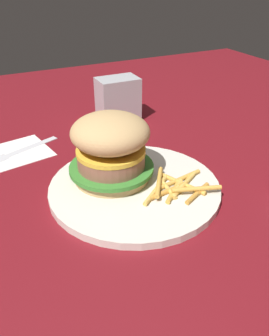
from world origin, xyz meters
The scene contains 7 objects.
ground_plane centered at (0.00, 0.00, 0.00)m, with size 1.60×1.60×0.00m, color maroon.
plate centered at (-0.02, -0.02, 0.01)m, with size 0.27×0.27×0.01m, color silver.
sandwich centered at (-0.06, -0.04, 0.07)m, with size 0.14×0.14×0.11m.
fries_pile centered at (0.02, 0.03, 0.02)m, with size 0.10×0.12×0.01m.
napkin centered at (-0.24, -0.16, 0.00)m, with size 0.11×0.11×0.00m, color white.
fork centered at (-0.24, -0.16, 0.00)m, with size 0.08×0.17×0.00m.
napkin_dispenser centered at (-0.30, 0.08, 0.05)m, with size 0.09×0.06×0.10m, color #B7BABF.
Camera 1 is at (0.39, -0.22, 0.31)m, focal length 37.07 mm.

